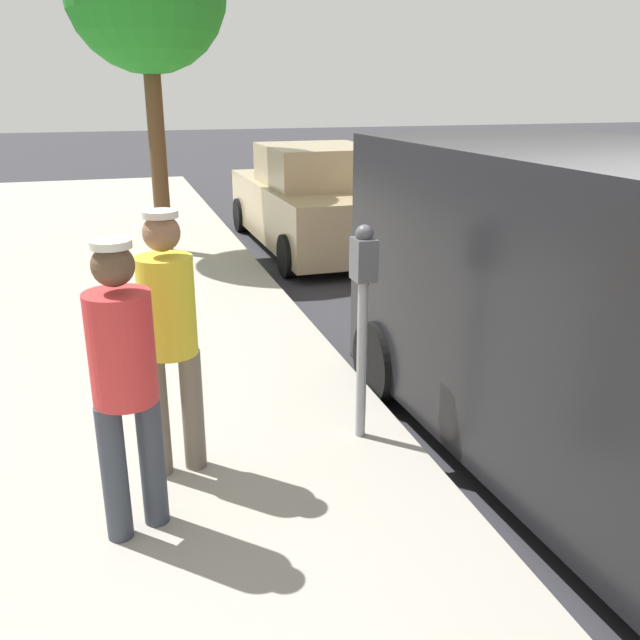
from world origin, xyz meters
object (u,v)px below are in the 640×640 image
at_px(parking_meter_near, 363,297).
at_px(pedestrian_in_red, 124,374).
at_px(pedestrian_in_yellow, 169,329).
at_px(parked_sedan_behind, 314,202).

height_order(parking_meter_near, pedestrian_in_red, pedestrian_in_red).
bearing_deg(pedestrian_in_yellow, parking_meter_near, -176.29).
relative_size(pedestrian_in_red, parked_sedan_behind, 0.37).
xyz_separation_m(pedestrian_in_red, parked_sedan_behind, (-3.12, -7.08, -0.35)).
relative_size(parking_meter_near, pedestrian_in_red, 0.92).
relative_size(pedestrian_in_yellow, pedestrian_in_red, 1.02).
distance_m(parking_meter_near, parked_sedan_behind, 6.62).
distance_m(parking_meter_near, pedestrian_in_red, 1.70).
relative_size(parking_meter_near, parked_sedan_behind, 0.34).
bearing_deg(parking_meter_near, pedestrian_in_yellow, 3.71).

